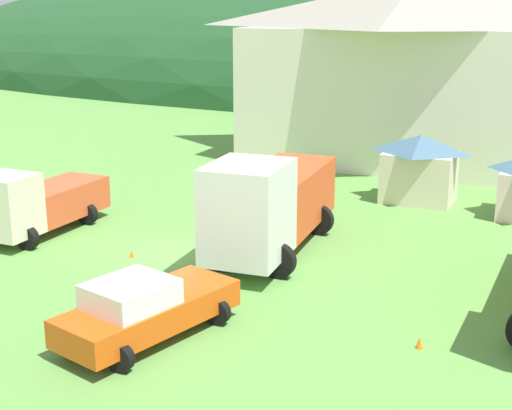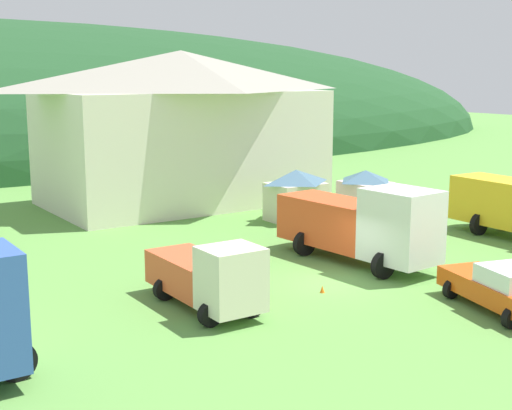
{
  "view_description": "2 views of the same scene",
  "coord_description": "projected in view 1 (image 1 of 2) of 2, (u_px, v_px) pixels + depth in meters",
  "views": [
    {
      "loc": [
        12.17,
        -20.03,
        8.05
      ],
      "look_at": [
        2.74,
        0.73,
        1.81
      ],
      "focal_mm": 51.15,
      "sensor_mm": 36.0,
      "label": 1
    },
    {
      "loc": [
        -17.36,
        -20.84,
        8.14
      ],
      "look_at": [
        -0.83,
        3.82,
        2.58
      ],
      "focal_mm": 50.11,
      "sensor_mm": 36.0,
      "label": 2
    }
  ],
  "objects": [
    {
      "name": "ground_plane",
      "position": [
        173.0,
        253.0,
        24.57
      ],
      "size": [
        200.0,
        200.0,
        0.0
      ],
      "primitive_type": "plane",
      "color": "#5B9342"
    },
    {
      "name": "forested_hill_backdrop",
      "position": [
        464.0,
        84.0,
        77.84
      ],
      "size": [
        147.63,
        60.0,
        27.31
      ],
      "primitive_type": "ellipsoid",
      "color": "#1E4723",
      "rests_on": "ground"
    },
    {
      "name": "depot_building",
      "position": [
        413.0,
        69.0,
        38.31
      ],
      "size": [
        17.62,
        10.44,
        9.42
      ],
      "color": "silver",
      "rests_on": "ground"
    },
    {
      "name": "play_shed_cream",
      "position": [
        419.0,
        168.0,
        30.67
      ],
      "size": [
        3.12,
        2.48,
        2.86
      ],
      "color": "beige",
      "rests_on": "ground"
    },
    {
      "name": "light_truck_cream",
      "position": [
        36.0,
        202.0,
        26.21
      ],
      "size": [
        2.42,
        5.46,
        2.52
      ],
      "rotation": [
        0.0,
        0.0,
        -1.57
      ],
      "color": "beige",
      "rests_on": "ground"
    },
    {
      "name": "heavy_rig_white",
      "position": [
        269.0,
        203.0,
        24.03
      ],
      "size": [
        3.43,
        7.98,
        3.5
      ],
      "rotation": [
        0.0,
        0.0,
        -1.49
      ],
      "color": "white",
      "rests_on": "ground"
    },
    {
      "name": "service_pickup_orange",
      "position": [
        145.0,
        309.0,
        18.0
      ],
      "size": [
        3.06,
        5.15,
        1.66
      ],
      "rotation": [
        0.0,
        0.0,
        -1.83
      ],
      "color": "#DA4E11",
      "rests_on": "ground"
    },
    {
      "name": "traffic_cone_near_pickup",
      "position": [
        132.0,
        257.0,
        24.17
      ],
      "size": [
        0.36,
        0.36,
        0.54
      ],
      "primitive_type": "cone",
      "color": "orange",
      "rests_on": "ground"
    },
    {
      "name": "traffic_cone_mid_row",
      "position": [
        419.0,
        348.0,
        17.73
      ],
      "size": [
        0.36,
        0.36,
        0.6
      ],
      "primitive_type": "cone",
      "color": "orange",
      "rests_on": "ground"
    }
  ]
}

